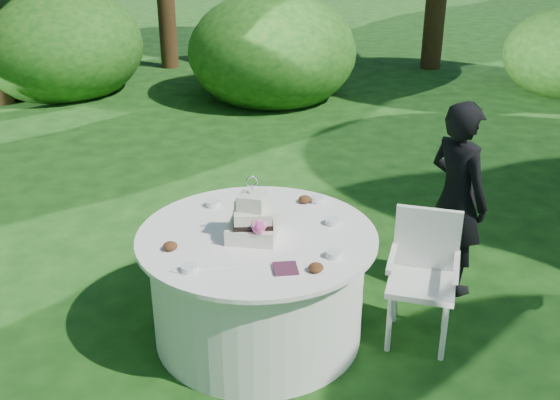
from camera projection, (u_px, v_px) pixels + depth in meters
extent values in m
plane|color=black|center=(259.00, 332.00, 4.53)|extent=(80.00, 80.00, 0.00)
cube|color=#4E2138|center=(285.00, 268.00, 3.80)|extent=(0.14, 0.14, 0.02)
ellipsoid|color=white|center=(211.00, 268.00, 3.80)|extent=(0.48, 0.07, 0.01)
imported|color=black|center=(457.00, 198.00, 4.80)|extent=(0.54, 0.63, 1.47)
cylinder|color=white|center=(258.00, 287.00, 4.38)|extent=(1.40, 1.40, 0.74)
cylinder|color=white|center=(257.00, 236.00, 4.22)|extent=(1.56, 1.56, 0.03)
cube|color=silver|center=(253.00, 230.00, 4.15)|extent=(0.38, 0.38, 0.10)
cube|color=silver|center=(253.00, 216.00, 4.11)|extent=(0.25, 0.25, 0.10)
cube|color=white|center=(252.00, 201.00, 4.07)|extent=(0.21, 0.21, 0.10)
cube|color=black|center=(253.00, 221.00, 4.13)|extent=(0.26, 0.26, 0.03)
sphere|color=#D83F98|center=(259.00, 228.00, 4.00)|extent=(0.08, 0.08, 0.08)
cylinder|color=white|center=(252.00, 190.00, 4.04)|extent=(0.01, 0.01, 0.05)
torus|color=silver|center=(252.00, 181.00, 4.02)|extent=(0.08, 0.02, 0.08)
cube|color=silver|center=(422.00, 284.00, 4.28)|extent=(0.57, 0.57, 0.04)
cube|color=white|center=(427.00, 238.00, 4.35)|extent=(0.41, 0.21, 0.43)
cylinder|color=silver|center=(389.00, 324.00, 4.27)|extent=(0.04, 0.04, 0.42)
cylinder|color=white|center=(444.00, 332.00, 4.18)|extent=(0.04, 0.04, 0.42)
cylinder|color=white|center=(395.00, 296.00, 4.57)|extent=(0.04, 0.04, 0.42)
cylinder|color=white|center=(446.00, 303.00, 4.49)|extent=(0.04, 0.04, 0.42)
cube|color=white|center=(392.00, 258.00, 4.27)|extent=(0.19, 0.37, 0.04)
cube|color=white|center=(456.00, 267.00, 4.17)|extent=(0.19, 0.37, 0.04)
cylinder|color=white|center=(333.00, 221.00, 4.33)|extent=(0.10, 0.10, 0.04)
cylinder|color=white|center=(213.00, 203.00, 4.59)|extent=(0.10, 0.10, 0.04)
cylinder|color=white|center=(317.00, 199.00, 4.66)|extent=(0.10, 0.10, 0.04)
cylinder|color=white|center=(189.00, 268.00, 3.78)|extent=(0.10, 0.10, 0.04)
cylinder|color=white|center=(334.00, 254.00, 3.93)|extent=(0.10, 0.10, 0.04)
ellipsoid|color=#562D16|center=(170.00, 246.00, 4.01)|extent=(0.09, 0.09, 0.05)
ellipsoid|color=#562D16|center=(305.00, 199.00, 4.65)|extent=(0.09, 0.09, 0.05)
ellipsoid|color=#562D16|center=(316.00, 267.00, 3.78)|extent=(0.09, 0.09, 0.05)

